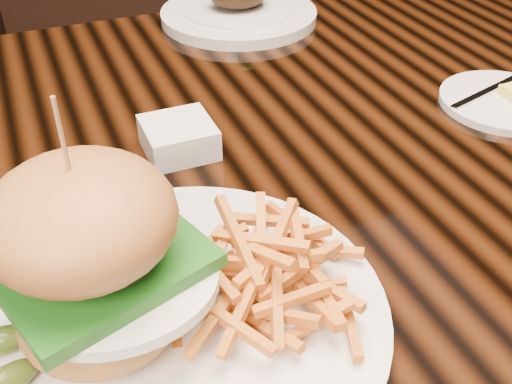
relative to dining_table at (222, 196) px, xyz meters
name	(u,v)px	position (x,y,z in m)	size (l,w,h in m)	color
dining_table	(222,196)	(0.00, 0.00, 0.00)	(1.60, 0.90, 0.75)	black
burger_plate	(162,279)	(-0.13, -0.24, 0.13)	(0.33, 0.33, 0.22)	silver
side_saucer	(504,101)	(0.38, -0.05, 0.08)	(0.17, 0.17, 0.02)	silver
ramekin	(179,138)	(-0.05, 0.01, 0.09)	(0.08, 0.08, 0.04)	silver
far_dish	(239,10)	(0.17, 0.36, 0.09)	(0.26, 0.26, 0.09)	silver
chair_far	(92,41)	(-0.02, 0.89, -0.13)	(0.58, 0.58, 0.95)	black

